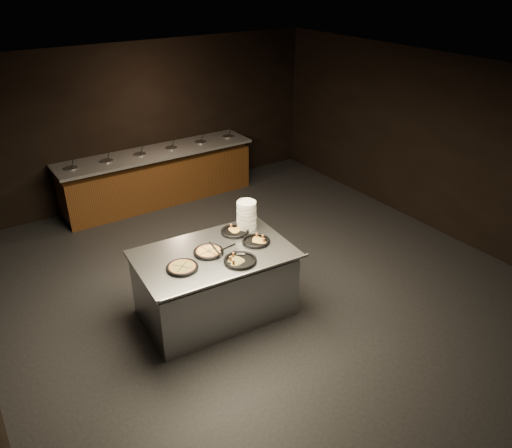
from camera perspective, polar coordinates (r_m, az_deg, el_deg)
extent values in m
cube|color=black|center=(7.13, 1.01, -7.57)|extent=(7.00, 8.00, 0.01)
cube|color=black|center=(5.94, 1.25, 15.94)|extent=(7.00, 8.00, 0.01)
cube|color=black|center=(9.75, -12.64, 11.29)|extent=(7.00, 0.01, 2.90)
cube|color=black|center=(8.75, 20.58, 8.26)|extent=(0.01, 8.00, 2.90)
cube|color=#502D12|center=(9.71, -11.06, 4.96)|extent=(3.60, 0.75, 0.85)
cube|color=slate|center=(9.52, -11.35, 7.99)|extent=(3.70, 0.83, 0.05)
cube|color=#371C0C|center=(9.87, -10.85, 2.89)|extent=(3.60, 0.69, 0.08)
cylinder|color=#B1B3B8|center=(9.09, -20.36, 5.83)|extent=(0.22, 0.22, 0.08)
cylinder|color=#41692A|center=(9.08, -20.38, 5.98)|extent=(0.19, 0.19, 0.02)
cylinder|color=black|center=(9.04, -20.25, 6.48)|extent=(0.04, 0.10, 0.19)
cylinder|color=#B1B3B8|center=(9.23, -16.67, 6.75)|extent=(0.22, 0.22, 0.08)
cylinder|color=#41692A|center=(9.22, -16.69, 6.89)|extent=(0.19, 0.19, 0.02)
cylinder|color=black|center=(9.18, -16.55, 7.40)|extent=(0.04, 0.10, 0.19)
cylinder|color=#B1B3B8|center=(9.41, -13.10, 7.61)|extent=(0.22, 0.22, 0.08)
cylinder|color=#41692A|center=(9.40, -13.11, 7.75)|extent=(0.19, 0.19, 0.02)
cylinder|color=black|center=(9.37, -12.95, 8.25)|extent=(0.04, 0.10, 0.19)
cylinder|color=#B1B3B8|center=(9.63, -9.66, 8.41)|extent=(0.22, 0.22, 0.08)
cylinder|color=#41692A|center=(9.62, -9.67, 8.55)|extent=(0.19, 0.19, 0.02)
cylinder|color=black|center=(9.59, -9.49, 9.03)|extent=(0.04, 0.10, 0.19)
cylinder|color=#B1B3B8|center=(9.88, -6.36, 9.14)|extent=(0.22, 0.22, 0.08)
cylinder|color=#41692A|center=(9.87, -6.37, 9.27)|extent=(0.19, 0.19, 0.02)
cylinder|color=black|center=(9.84, -6.19, 9.75)|extent=(0.04, 0.10, 0.19)
cylinder|color=#B1B3B8|center=(10.16, -3.23, 9.80)|extent=(0.22, 0.22, 0.08)
cylinder|color=#41692A|center=(10.15, -3.24, 9.94)|extent=(0.19, 0.19, 0.02)
cylinder|color=black|center=(10.12, -3.04, 10.40)|extent=(0.04, 0.10, 0.19)
cube|color=#B1B3B8|center=(6.50, -4.72, -7.10)|extent=(1.92, 1.25, 0.83)
cube|color=#B1B3B8|center=(6.24, -4.89, -3.43)|extent=(2.00, 1.33, 0.04)
cylinder|color=#B1B3B8|center=(5.79, -1.95, -6.04)|extent=(1.93, 0.17, 0.04)
cylinder|color=white|center=(6.68, -1.09, 1.04)|extent=(0.26, 0.26, 0.38)
cylinder|color=black|center=(5.95, -8.43, -5.02)|extent=(0.36, 0.36, 0.01)
torus|color=black|center=(5.95, -8.44, -4.90)|extent=(0.38, 0.38, 0.04)
torus|color=#9D5528|center=(5.94, -8.44, -4.88)|extent=(0.32, 0.32, 0.03)
cylinder|color=#AA7E44|center=(5.95, -8.44, -4.90)|extent=(0.28, 0.28, 0.02)
cube|color=black|center=(5.94, -8.44, -4.82)|extent=(0.18, 0.22, 0.00)
cube|color=black|center=(5.94, -8.44, -4.82)|extent=(0.22, 0.18, 0.00)
cylinder|color=black|center=(6.22, -5.44, -3.26)|extent=(0.36, 0.36, 0.01)
torus|color=black|center=(6.21, -5.45, -3.13)|extent=(0.38, 0.38, 0.04)
torus|color=#9D5528|center=(6.21, -5.45, -3.12)|extent=(0.32, 0.32, 0.03)
cylinder|color=gold|center=(6.21, -5.45, -3.13)|extent=(0.28, 0.28, 0.02)
cube|color=black|center=(6.21, -5.45, -3.06)|extent=(0.06, 0.27, 0.00)
cube|color=black|center=(6.21, -5.45, -3.06)|extent=(0.27, 0.06, 0.00)
cylinder|color=black|center=(6.65, -2.42, -0.92)|extent=(0.35, 0.35, 0.01)
torus|color=black|center=(6.65, -2.42, -0.80)|extent=(0.38, 0.38, 0.04)
cylinder|color=black|center=(6.02, -1.81, -4.27)|extent=(0.38, 0.38, 0.01)
torus|color=black|center=(6.02, -1.81, -4.14)|extent=(0.41, 0.41, 0.04)
cylinder|color=black|center=(6.42, 0.00, -2.03)|extent=(0.34, 0.34, 0.01)
torus|color=black|center=(6.42, 0.00, -1.91)|extent=(0.36, 0.36, 0.04)
cube|color=#B1B3B8|center=(6.24, -5.80, -3.01)|extent=(0.13, 0.14, 0.00)
cylinder|color=black|center=(6.09, -4.68, -2.85)|extent=(0.07, 0.21, 0.14)
cylinder|color=#B1B3B8|center=(6.17, -5.24, -3.02)|extent=(0.04, 0.11, 0.09)
cube|color=#B1B3B8|center=(6.16, -1.77, -3.31)|extent=(0.14, 0.13, 0.00)
cylinder|color=black|center=(6.13, -3.24, -2.67)|extent=(0.16, 0.14, 0.14)
cylinder|color=#B1B3B8|center=(6.15, -2.50, -3.08)|extent=(0.08, 0.07, 0.08)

